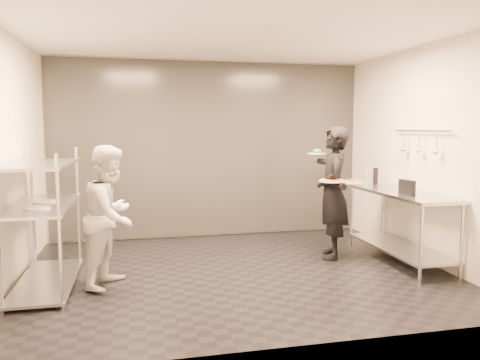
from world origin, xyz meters
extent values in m
cube|color=black|center=(0.00, 0.00, 0.00)|extent=(5.00, 4.00, 0.00)
cube|color=silver|center=(0.00, 0.00, 2.80)|extent=(5.00, 4.00, 0.00)
cube|color=silver|center=(0.00, 2.00, 1.40)|extent=(5.00, 0.00, 2.80)
cube|color=silver|center=(0.00, -2.00, 1.40)|extent=(5.00, 0.00, 2.80)
cube|color=silver|center=(-2.50, 0.00, 1.40)|extent=(0.00, 4.00, 2.80)
cube|color=silver|center=(2.50, 0.00, 1.40)|extent=(0.00, 4.00, 2.80)
cube|color=white|center=(0.00, 1.97, 1.40)|extent=(4.90, 0.04, 2.74)
cylinder|color=#BABCC1|center=(-2.42, 0.77, 0.75)|extent=(0.04, 0.04, 1.50)
cylinder|color=#BABCC1|center=(-1.88, -0.77, 0.75)|extent=(0.04, 0.04, 1.50)
cylinder|color=#BABCC1|center=(-1.88, 0.77, 0.75)|extent=(0.04, 0.04, 1.50)
cube|color=#A8ADB2|center=(-2.15, 0.00, 0.05)|extent=(0.60, 1.60, 0.03)
cube|color=#A8ADB2|center=(-2.15, 0.00, 0.90)|extent=(0.60, 1.60, 0.03)
cube|color=#A8ADB2|center=(-2.15, 0.00, 1.35)|extent=(0.60, 1.60, 0.03)
cylinder|color=silver|center=(-2.15, -0.35, 0.93)|extent=(0.26, 0.26, 0.01)
cylinder|color=silver|center=(-2.15, 0.10, 0.93)|extent=(0.26, 0.26, 0.01)
cylinder|color=#BABCC1|center=(1.92, -0.86, 0.45)|extent=(0.04, 0.04, 0.90)
cylinder|color=#BABCC1|center=(1.92, 0.86, 0.45)|extent=(0.04, 0.04, 0.90)
cylinder|color=#BABCC1|center=(2.44, -0.86, 0.45)|extent=(0.04, 0.04, 0.90)
cylinder|color=#BABCC1|center=(2.44, 0.86, 0.45)|extent=(0.04, 0.04, 0.90)
cube|color=#A8ADB2|center=(2.18, 0.00, 0.18)|extent=(0.57, 1.71, 0.03)
cube|color=#A8ADB2|center=(2.18, 0.00, 0.90)|extent=(0.60, 1.80, 0.04)
cylinder|color=#BABCC1|center=(2.44, 0.00, 1.70)|extent=(0.02, 1.20, 0.02)
cylinder|color=#BABCC1|center=(2.42, -0.35, 1.57)|extent=(0.01, 0.01, 0.22)
sphere|color=#BABCC1|center=(2.42, -0.35, 1.44)|extent=(0.07, 0.07, 0.07)
cylinder|color=#BABCC1|center=(2.42, 0.00, 1.57)|extent=(0.01, 0.01, 0.22)
sphere|color=#BABCC1|center=(2.42, 0.00, 1.44)|extent=(0.07, 0.07, 0.07)
cylinder|color=#BABCC1|center=(2.42, 0.35, 1.57)|extent=(0.01, 0.01, 0.22)
sphere|color=#BABCC1|center=(2.42, 0.35, 1.44)|extent=(0.07, 0.07, 0.07)
imported|color=black|center=(1.40, 0.36, 0.88)|extent=(0.61, 0.75, 1.76)
imported|color=silver|center=(-1.44, -0.13, 0.78)|extent=(0.83, 0.92, 1.55)
cylinder|color=silver|center=(1.31, 0.19, 1.05)|extent=(0.34, 0.34, 0.01)
cylinder|color=#C09245|center=(1.31, 0.19, 1.07)|extent=(0.30, 0.30, 0.02)
cylinder|color=#AD3217|center=(1.31, 0.19, 1.08)|extent=(0.27, 0.27, 0.01)
sphere|color=#125214|center=(1.31, 0.19, 1.08)|extent=(0.04, 0.04, 0.04)
cylinder|color=silver|center=(1.56, 0.18, 1.03)|extent=(0.34, 0.34, 0.01)
cylinder|color=#C09245|center=(1.56, 0.18, 1.04)|extent=(0.30, 0.30, 0.02)
cylinder|color=#AD3217|center=(1.56, 0.18, 1.05)|extent=(0.27, 0.27, 0.01)
sphere|color=#125214|center=(1.56, 0.18, 1.06)|extent=(0.04, 0.04, 0.04)
cylinder|color=silver|center=(1.27, 0.63, 1.39)|extent=(0.26, 0.26, 0.01)
ellipsoid|color=#175E18|center=(1.27, 0.63, 1.42)|extent=(0.13, 0.13, 0.07)
cube|color=black|center=(2.06, -0.32, 1.01)|extent=(0.08, 0.27, 0.19)
cylinder|color=gray|center=(2.00, 0.60, 1.04)|extent=(0.07, 0.07, 0.24)
cylinder|color=gray|center=(2.16, -0.20, 1.02)|extent=(0.06, 0.06, 0.19)
cylinder|color=black|center=(2.26, 0.80, 1.04)|extent=(0.07, 0.07, 0.24)
camera|label=1|loc=(-1.17, -5.38, 1.73)|focal=35.00mm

